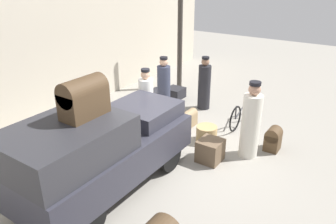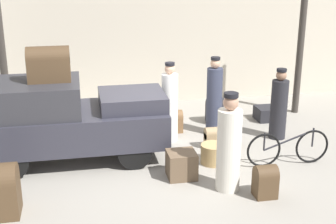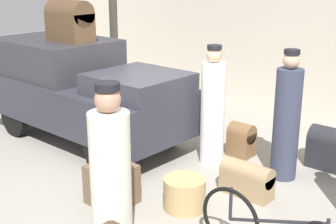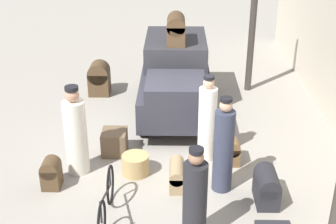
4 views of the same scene
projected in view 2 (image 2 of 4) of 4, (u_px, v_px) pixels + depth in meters
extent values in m
plane|color=gray|center=(160.00, 158.00, 9.79)|extent=(30.00, 30.00, 0.00)
cube|color=beige|center=(134.00, 24.00, 12.88)|extent=(16.00, 0.15, 4.50)
cylinder|color=#38332D|center=(3.00, 58.00, 10.83)|extent=(0.18, 0.18, 3.57)
cylinder|color=#38332D|center=(300.00, 47.00, 12.18)|extent=(0.18, 0.18, 3.57)
cylinder|color=black|center=(127.00, 127.00, 10.60)|extent=(0.68, 0.12, 0.68)
cylinder|color=black|center=(135.00, 153.00, 9.21)|extent=(0.68, 0.12, 0.68)
cylinder|color=black|center=(19.00, 135.00, 10.17)|extent=(0.68, 0.12, 0.68)
cylinder|color=black|center=(10.00, 163.00, 8.78)|extent=(0.68, 0.12, 0.68)
cube|color=#2D2D38|center=(73.00, 127.00, 9.57)|extent=(3.79, 1.65, 0.70)
cube|color=#2D2D33|center=(27.00, 98.00, 9.21)|extent=(2.09, 1.52, 0.63)
cube|color=#2D2D38|center=(132.00, 100.00, 9.64)|extent=(1.33, 1.29, 0.31)
torus|color=black|center=(312.00, 146.00, 9.49)|extent=(0.71, 0.04, 0.71)
torus|color=black|center=(264.00, 150.00, 9.30)|extent=(0.71, 0.04, 0.71)
cylinder|color=#232328|center=(289.00, 140.00, 9.34)|extent=(1.05, 0.04, 0.38)
cylinder|color=#232328|center=(264.00, 142.00, 9.24)|extent=(0.04, 0.04, 0.37)
cylinder|color=#232328|center=(313.00, 137.00, 9.43)|extent=(0.04, 0.04, 0.40)
cylinder|color=tan|center=(214.00, 154.00, 9.52)|extent=(0.53, 0.53, 0.40)
cylinder|color=white|center=(170.00, 108.00, 10.55)|extent=(0.37, 0.37, 1.56)
sphere|color=tan|center=(170.00, 69.00, 10.27)|extent=(0.23, 0.23, 0.23)
cylinder|color=black|center=(170.00, 64.00, 10.23)|extent=(0.22, 0.22, 0.06)
cylinder|color=#232328|center=(279.00, 110.00, 10.72)|extent=(0.38, 0.38, 1.38)
sphere|color=#936B51|center=(281.00, 75.00, 10.47)|extent=(0.24, 0.24, 0.24)
cylinder|color=black|center=(282.00, 70.00, 10.43)|extent=(0.23, 0.23, 0.07)
cylinder|color=silver|center=(229.00, 150.00, 8.28)|extent=(0.43, 0.43, 1.51)
sphere|color=tan|center=(231.00, 103.00, 8.00)|extent=(0.27, 0.27, 0.27)
cylinder|color=black|center=(231.00, 95.00, 7.96)|extent=(0.25, 0.25, 0.07)
cylinder|color=#33384C|center=(214.00, 101.00, 10.95)|extent=(0.37, 0.37, 1.59)
sphere|color=tan|center=(215.00, 63.00, 10.67)|extent=(0.23, 0.23, 0.23)
cylinder|color=black|center=(216.00, 58.00, 10.63)|extent=(0.22, 0.22, 0.06)
cube|color=#937A56|center=(220.00, 140.00, 10.36)|extent=(0.70, 0.27, 0.33)
cylinder|color=#937A56|center=(221.00, 133.00, 10.31)|extent=(0.70, 0.27, 0.27)
cube|color=#232328|center=(267.00, 113.00, 12.08)|extent=(0.57, 0.55, 0.34)
cube|color=#4C3823|center=(2.00, 197.00, 7.56)|extent=(0.54, 0.55, 0.62)
cylinder|color=#4C3823|center=(0.00, 180.00, 7.47)|extent=(0.54, 0.55, 0.55)
cube|color=#4C3823|center=(265.00, 185.00, 8.18)|extent=(0.38, 0.34, 0.43)
cylinder|color=#4C3823|center=(266.00, 174.00, 8.11)|extent=(0.38, 0.34, 0.34)
cube|color=#232328|center=(220.00, 114.00, 11.91)|extent=(0.68, 0.39, 0.44)
cylinder|color=#232328|center=(220.00, 106.00, 11.85)|extent=(0.68, 0.39, 0.39)
cube|color=brown|center=(174.00, 124.00, 11.24)|extent=(0.38, 0.31, 0.39)
cylinder|color=brown|center=(174.00, 116.00, 11.18)|extent=(0.38, 0.31, 0.31)
cube|color=brown|center=(182.00, 165.00, 8.89)|extent=(0.54, 0.51, 0.51)
cube|color=#4C3823|center=(49.00, 69.00, 9.12)|extent=(0.82, 0.44, 0.48)
cylinder|color=#4C3823|center=(48.00, 57.00, 9.05)|extent=(0.82, 0.44, 0.44)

